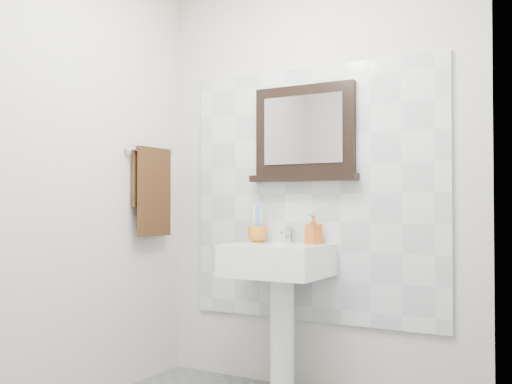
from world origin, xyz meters
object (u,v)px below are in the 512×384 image
Objects in this scene: pedestal_sink at (278,277)px; hand_towel at (152,185)px; toothbrush_cup at (258,234)px; soap_dispenser at (313,229)px; framed_mirror at (304,136)px.

hand_towel is (-0.82, -0.11, 0.53)m from pedestal_sink.
pedestal_sink is at bearing -30.40° from toothbrush_cup.
hand_towel reaches higher than toothbrush_cup.
framed_mirror is at bearing 171.72° from soap_dispenser.
soap_dispenser is 0.30× the size of hand_towel.
toothbrush_cup is 0.73m from hand_towel.
pedestal_sink is at bearing 7.72° from hand_towel.
hand_towel reaches higher than soap_dispenser.
soap_dispenser is at bearing 14.25° from hand_towel.
soap_dispenser is at bearing 41.25° from pedestal_sink.
soap_dispenser is 1.05m from hand_towel.
hand_towel is at bearing -161.69° from framed_mirror.
soap_dispenser is at bearing 2.97° from toothbrush_cup.
toothbrush_cup is 0.18× the size of framed_mirror.
framed_mirror is 1.22× the size of hand_towel.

